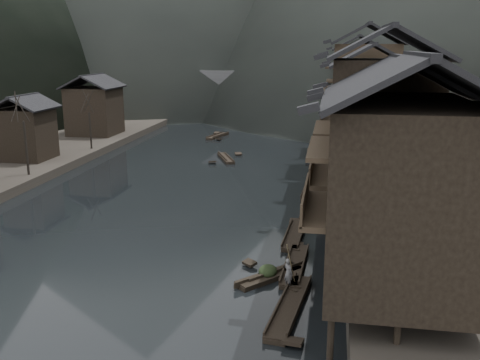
# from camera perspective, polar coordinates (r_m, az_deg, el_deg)

# --- Properties ---
(water) EXTENTS (300.00, 300.00, 0.00)m
(water) POSITION_cam_1_polar(r_m,az_deg,el_deg) (37.02, -13.08, -8.00)
(water) COLOR black
(water) RESTS_ON ground
(stilt_houses) EXTENTS (9.00, 67.60, 16.26)m
(stilt_houses) POSITION_cam_1_polar(r_m,az_deg,el_deg) (51.59, 13.74, 8.47)
(stilt_houses) COLOR black
(stilt_houses) RESTS_ON ground
(left_houses) EXTENTS (8.10, 53.20, 8.73)m
(left_houses) POSITION_cam_1_polar(r_m,az_deg,el_deg) (62.49, -23.76, 5.58)
(left_houses) COLOR black
(left_houses) RESTS_ON left_bank
(moored_sampans) EXTENTS (3.08, 73.04, 0.47)m
(moored_sampans) POSITION_cam_1_polar(r_m,az_deg,el_deg) (59.78, 7.91, 0.98)
(moored_sampans) COLOR black
(moored_sampans) RESTS_ON water
(midriver_boats) EXTENTS (7.37, 22.16, 0.45)m
(midriver_boats) POSITION_cam_1_polar(r_m,az_deg,el_deg) (74.10, -2.01, 3.68)
(midriver_boats) COLOR black
(midriver_boats) RESTS_ON water
(stone_bridge) EXTENTS (40.00, 6.00, 9.00)m
(stone_bridge) POSITION_cam_1_polar(r_m,az_deg,el_deg) (104.72, 2.23, 9.48)
(stone_bridge) COLOR #4C4C4F
(stone_bridge) RESTS_ON ground
(hero_sampan) EXTENTS (4.10, 4.43, 0.44)m
(hero_sampan) POSITION_cam_1_polar(r_m,az_deg,el_deg) (32.89, 3.23, -10.15)
(hero_sampan) COLOR black
(hero_sampan) RESTS_ON water
(cargo_heap) EXTENTS (1.14, 1.49, 0.68)m
(cargo_heap) POSITION_cam_1_polar(r_m,az_deg,el_deg) (32.84, 3.00, -9.10)
(cargo_heap) COLOR black
(cargo_heap) RESTS_ON hero_sampan
(boatman) EXTENTS (0.75, 0.75, 1.76)m
(boatman) POSITION_cam_1_polar(r_m,az_deg,el_deg) (31.11, 5.20, -9.42)
(boatman) COLOR #605F62
(boatman) RESTS_ON hero_sampan
(bamboo_pole) EXTENTS (0.58, 1.88, 3.71)m
(bamboo_pole) POSITION_cam_1_polar(r_m,az_deg,el_deg) (30.11, 5.69, -4.66)
(bamboo_pole) COLOR #8C7A51
(bamboo_pole) RESTS_ON boatman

